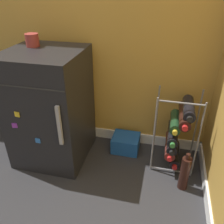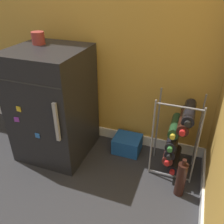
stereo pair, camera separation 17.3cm
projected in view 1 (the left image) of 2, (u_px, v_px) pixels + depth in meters
ground_plane at (78, 186)px, 1.68m from camera, size 14.00×14.00×0.00m
mini_fridge at (51, 107)px, 1.79m from camera, size 0.53×0.55×0.86m
wine_rack at (177, 131)px, 1.72m from camera, size 0.31×0.33×0.61m
soda_box at (126, 143)px, 2.00m from camera, size 0.22×0.19×0.13m
fridge_top_cup at (32, 40)px, 1.64m from camera, size 0.09×0.09×0.09m
loose_bottle_floor at (185, 173)px, 1.61m from camera, size 0.07×0.07×0.30m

